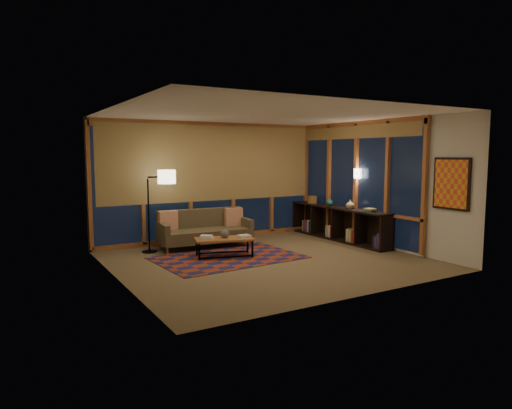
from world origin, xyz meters
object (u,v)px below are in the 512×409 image
bookshelf (338,223)px  floor_lamp (149,211)px  sofa (205,229)px  coffee_table (224,248)px

bookshelf → floor_lamp: bearing=167.7°
sofa → bookshelf: bearing=-10.1°
coffee_table → floor_lamp: (-1.11, 1.18, 0.65)m
sofa → floor_lamp: floor_lamp is taller
coffee_table → bookshelf: bookshelf is taller
coffee_table → floor_lamp: size_ratio=0.66×
sofa → coffee_table: sofa is taller
floor_lamp → sofa: bearing=-2.7°
sofa → floor_lamp: (-1.18, 0.14, 0.44)m
coffee_table → floor_lamp: 1.74m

